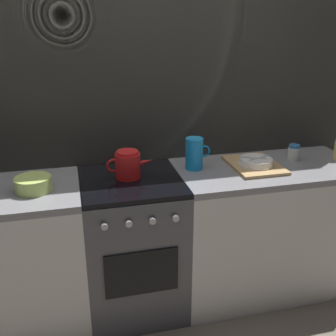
{
  "coord_description": "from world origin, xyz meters",
  "views": [
    {
      "loc": [
        -0.31,
        -2.18,
        1.81
      ],
      "look_at": [
        0.23,
        0.0,
        0.95
      ],
      "focal_mm": 42.82,
      "sensor_mm": 36.0,
      "label": 1
    }
  ],
  "objects": [
    {
      "name": "kettle",
      "position": [
        -0.01,
        0.03,
        0.98
      ],
      "size": [
        0.28,
        0.15,
        0.17
      ],
      "color": "red",
      "rests_on": "stove_unit"
    },
    {
      "name": "back_wall",
      "position": [
        0.0,
        0.32,
        1.2
      ],
      "size": [
        3.6,
        0.05,
        2.4
      ],
      "color": "#B2AD9E",
      "rests_on": "ground_plane"
    },
    {
      "name": "mixing_bowl",
      "position": [
        -0.54,
        -0.04,
        0.94
      ],
      "size": [
        0.2,
        0.2,
        0.08
      ],
      "primitive_type": "cylinder",
      "color": "#B7D166",
      "rests_on": "counter_left"
    },
    {
      "name": "stove_unit",
      "position": [
        -0.0,
        -0.0,
        0.45
      ],
      "size": [
        0.6,
        0.63,
        0.9
      ],
      "color": "#4C4C51",
      "rests_on": "ground_plane"
    },
    {
      "name": "spice_jar",
      "position": [
        1.11,
        0.08,
        0.95
      ],
      "size": [
        0.08,
        0.08,
        0.1
      ],
      "color": "silver",
      "rests_on": "counter_right"
    },
    {
      "name": "ground_plane",
      "position": [
        0.0,
        0.0,
        0.0
      ],
      "size": [
        8.0,
        8.0,
        0.0
      ],
      "primitive_type": "plane",
      "color": "#6B6054"
    },
    {
      "name": "dish_pile",
      "position": [
        0.8,
        0.01,
        0.92
      ],
      "size": [
        0.3,
        0.4,
        0.07
      ],
      "color": "tan",
      "rests_on": "counter_right"
    },
    {
      "name": "counter_right",
      "position": [
        0.9,
        0.0,
        0.45
      ],
      "size": [
        1.2,
        0.6,
        0.9
      ],
      "color": "silver",
      "rests_on": "ground_plane"
    },
    {
      "name": "pitcher",
      "position": [
        0.42,
        0.08,
        1.0
      ],
      "size": [
        0.16,
        0.11,
        0.2
      ],
      "color": "#198CD8",
      "rests_on": "counter_right"
    }
  ]
}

